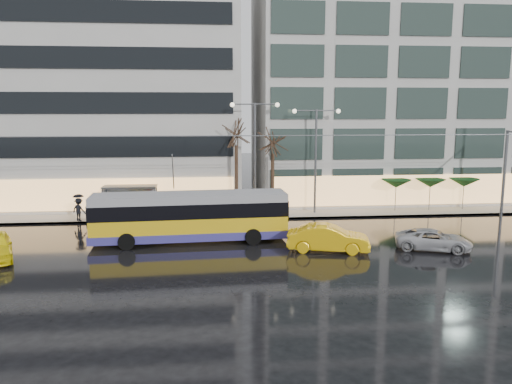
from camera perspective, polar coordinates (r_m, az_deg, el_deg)
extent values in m
plane|color=black|center=(30.62, -2.00, -6.97)|extent=(140.00, 140.00, 0.00)
cube|color=gray|center=(44.32, -0.50, -1.72)|extent=(80.00, 10.00, 0.15)
cube|color=slate|center=(39.49, 0.12, -3.10)|extent=(80.00, 0.10, 0.15)
cube|color=#A7A59F|center=(50.46, -22.33, 11.59)|extent=(34.00, 14.00, 22.00)
cube|color=#A7A59F|center=(52.73, 18.25, 13.33)|extent=(32.00, 14.00, 25.00)
cube|color=gold|center=(33.10, -7.51, -3.83)|extent=(12.69, 3.32, 1.57)
cube|color=navy|center=(33.22, -7.49, -4.71)|extent=(12.73, 3.36, 0.52)
cube|color=black|center=(32.85, -7.56, -1.88)|extent=(12.71, 3.34, 0.94)
cube|color=gray|center=(32.72, -7.58, -0.62)|extent=(12.69, 3.32, 0.52)
cube|color=black|center=(33.58, 3.29, -1.83)|extent=(0.20, 2.41, 1.36)
cube|color=black|center=(33.39, -18.45, -2.38)|extent=(0.20, 2.41, 1.36)
cylinder|color=black|center=(34.79, -0.96, -4.07)|extent=(1.07, 0.42, 1.05)
cylinder|color=black|center=(32.28, -0.34, -5.14)|extent=(1.07, 0.42, 1.05)
cylinder|color=black|center=(34.67, -14.14, -4.41)|extent=(1.07, 0.42, 1.05)
cylinder|color=black|center=(32.15, -14.58, -5.51)|extent=(1.07, 0.42, 1.05)
cylinder|color=#595B60|center=(33.48, -9.47, 2.19)|extent=(0.28, 3.89, 2.75)
cylinder|color=#595B60|center=(33.99, -9.45, 2.30)|extent=(0.28, 3.89, 2.75)
cylinder|color=#595B60|center=(44.93, 26.50, 1.86)|extent=(0.24, 0.24, 7.00)
cylinder|color=#595B60|center=(35.23, -0.99, 6.43)|extent=(42.00, 0.04, 0.04)
cylinder|color=#595B60|center=(35.72, -1.05, 6.47)|extent=(42.00, 0.04, 0.04)
cube|color=#595B60|center=(40.77, -14.22, 0.62)|extent=(4.20, 1.60, 0.12)
cube|color=silver|center=(41.65, -14.00, -0.94)|extent=(4.00, 0.05, 2.20)
cube|color=white|center=(41.34, -16.96, -1.15)|extent=(0.10, 1.40, 2.20)
cylinder|color=#595B60|center=(40.65, -17.08, -1.33)|extent=(0.10, 0.10, 2.40)
cylinder|color=#595B60|center=(42.00, -16.70, -0.97)|extent=(0.10, 0.10, 2.40)
cylinder|color=#595B60|center=(40.03, -11.47, -1.26)|extent=(0.10, 0.10, 2.40)
cylinder|color=#595B60|center=(41.40, -11.27, -0.90)|extent=(0.10, 0.10, 2.40)
cylinder|color=#595B60|center=(40.49, -0.12, 3.77)|extent=(0.18, 0.18, 9.00)
cylinder|color=#595B60|center=(40.22, -1.42, 10.01)|extent=(1.80, 0.10, 0.10)
cylinder|color=#595B60|center=(40.39, 1.17, 10.01)|extent=(1.80, 0.10, 0.10)
sphere|color=#FFF2CC|center=(40.17, -2.72, 9.93)|extent=(0.36, 0.36, 0.36)
sphere|color=#FFF2CC|center=(40.50, 2.45, 9.93)|extent=(0.36, 0.36, 0.36)
cylinder|color=#595B60|center=(41.28, 6.82, 3.46)|extent=(0.18, 0.18, 8.50)
cylinder|color=#595B60|center=(40.88, 5.69, 9.25)|extent=(1.80, 0.10, 0.10)
cylinder|color=#595B60|center=(41.26, 8.17, 9.21)|extent=(1.80, 0.10, 0.10)
sphere|color=#FFF2CC|center=(40.71, 4.42, 9.20)|extent=(0.36, 0.36, 0.36)
sphere|color=#FFF2CC|center=(41.48, 9.39, 9.11)|extent=(0.36, 0.36, 0.36)
cylinder|color=black|center=(40.78, -2.25, 1.40)|extent=(0.28, 0.28, 5.60)
cylinder|color=black|center=(41.30, 1.90, 1.01)|extent=(0.28, 0.28, 4.90)
cylinder|color=#595B60|center=(43.90, 15.65, -0.62)|extent=(0.06, 0.06, 2.20)
cone|color=#103B13|center=(43.72, 15.72, 0.93)|extent=(2.50, 2.50, 0.70)
cylinder|color=#595B60|center=(45.06, 19.21, -0.54)|extent=(0.06, 0.06, 2.20)
cone|color=#103B13|center=(44.88, 19.30, 0.97)|extent=(2.50, 2.50, 0.70)
cylinder|color=#595B60|center=(46.39, 22.59, -0.47)|extent=(0.06, 0.06, 2.20)
cone|color=#103B13|center=(46.21, 22.68, 1.00)|extent=(2.50, 2.50, 0.70)
imported|color=#EBB20C|center=(31.09, 8.25, -5.23)|extent=(5.28, 2.85, 1.65)
imported|color=#A8A8AC|center=(33.03, 19.62, -5.16)|extent=(5.03, 3.53, 1.28)
imported|color=black|center=(41.39, -12.11, -1.33)|extent=(0.79, 0.66, 1.83)
imported|color=#CC4495|center=(41.24, -12.15, -0.19)|extent=(1.27, 1.28, 0.88)
imported|color=black|center=(39.75, -10.56, -1.72)|extent=(1.10, 1.01, 1.83)
imported|color=black|center=(40.72, -19.58, -1.89)|extent=(1.32, 1.11, 1.77)
imported|color=black|center=(40.57, -19.65, -0.69)|extent=(1.10, 1.10, 0.72)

